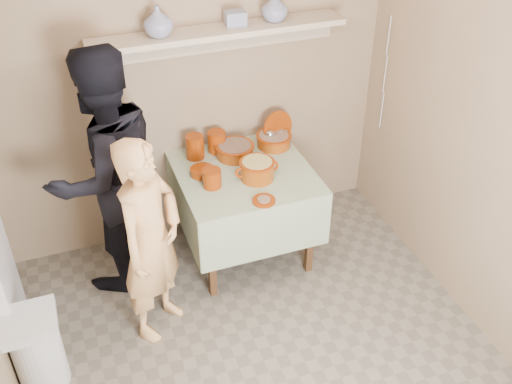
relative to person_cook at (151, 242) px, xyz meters
name	(u,v)px	position (x,y,z in m)	size (l,w,h in m)	color
ground	(274,384)	(0.55, -0.76, -0.73)	(3.50, 3.50, 0.00)	#696052
plate_stack_a	(195,147)	(0.52, 0.83, 0.12)	(0.14, 0.14, 0.18)	#732506
plate_stack_b	(217,142)	(0.70, 0.86, 0.11)	(0.14, 0.14, 0.17)	#732506
bowl_stack	(212,178)	(0.53, 0.42, 0.09)	(0.13, 0.13, 0.13)	#732506
empty_bowl	(202,171)	(0.50, 0.58, 0.05)	(0.18, 0.18, 0.05)	#732506
propped_lid	(278,127)	(1.19, 0.85, 0.15)	(0.26, 0.26, 0.02)	#732506
vase_right	(275,7)	(1.16, 0.88, 1.08)	(0.18, 0.18, 0.19)	navy
vase_left	(158,21)	(0.34, 0.86, 1.09)	(0.19, 0.19, 0.20)	navy
ceramic_box	(235,19)	(0.87, 0.88, 1.04)	(0.14, 0.10, 0.10)	navy
person_cook	(151,242)	(0.00, 0.00, 0.00)	(0.54, 0.35, 1.47)	tan
person_helper	(107,174)	(-0.16, 0.59, 0.18)	(0.89, 0.69, 1.82)	black
room_shell	(280,171)	(0.55, -0.76, 0.88)	(3.04, 3.54, 2.62)	#8F7658
serving_table	(244,184)	(0.80, 0.52, -0.09)	(0.97, 0.97, 0.76)	#4C2D16
cazuela_meat_a	(235,150)	(0.80, 0.74, 0.09)	(0.30, 0.30, 0.10)	#712A05
cazuela_meat_b	(274,139)	(1.14, 0.78, 0.09)	(0.28, 0.28, 0.10)	#712A05
ladle	(271,134)	(1.11, 0.78, 0.14)	(0.08, 0.26, 0.19)	silver
cazuela_rice	(257,168)	(0.86, 0.40, 0.11)	(0.33, 0.25, 0.14)	#712A05
front_plate	(264,200)	(0.80, 0.12, 0.04)	(0.16, 0.16, 0.03)	#732506
wall_shelf	(218,34)	(0.75, 0.90, 0.94)	(1.80, 0.25, 0.21)	tan
trash_bin	(37,350)	(-0.79, -0.23, -0.45)	(0.32, 0.32, 0.56)	silver
electrical_cord	(385,74)	(2.02, 0.72, 0.52)	(0.01, 0.05, 0.90)	silver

